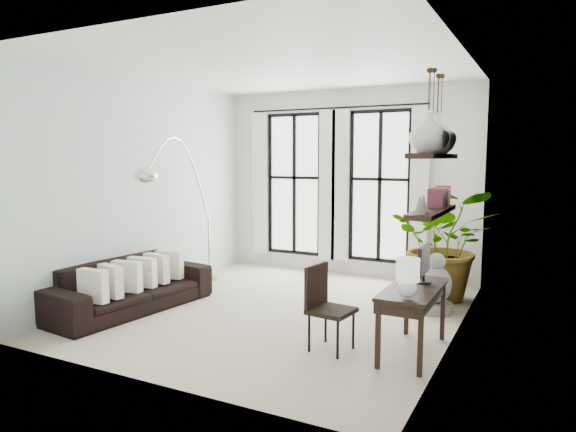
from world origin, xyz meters
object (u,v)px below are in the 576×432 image
Objects in this scene: plant at (446,244)px; arc_lamp at (180,172)px; desk_chair at (325,302)px; desk at (412,291)px; buddha at (436,288)px; sofa at (129,286)px.

plant is 3.99m from arc_lamp.
desk_chair is at bearing -106.78° from plant.
arc_lamp is at bearing 166.64° from desk.
buddha is (0.02, -0.74, -0.47)m from plant.
arc_lamp is 3.95m from buddha.
plant reaches higher than sofa.
desk_chair is 2.02m from buddha.
desk_chair is (-0.87, -0.22, -0.16)m from desk.
plant reaches higher than desk_chair.
buddha is at bearing 11.87° from arc_lamp.
desk is (3.75, 0.12, 0.34)m from sofa.
buddha reaches higher than sofa.
plant is 0.69× the size of arc_lamp.
sofa is 2.85× the size of buddha.
sofa is 4.44m from plant.
buddha is at bearing -88.14° from plant.
desk is at bearing -87.61° from buddha.
desk_chair is at bearing -165.54° from desk.
arc_lamp is 2.92× the size of buddha.
plant reaches higher than buddha.
arc_lamp is at bearing 166.02° from desk_chair.
sofa is 4.07m from buddha.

